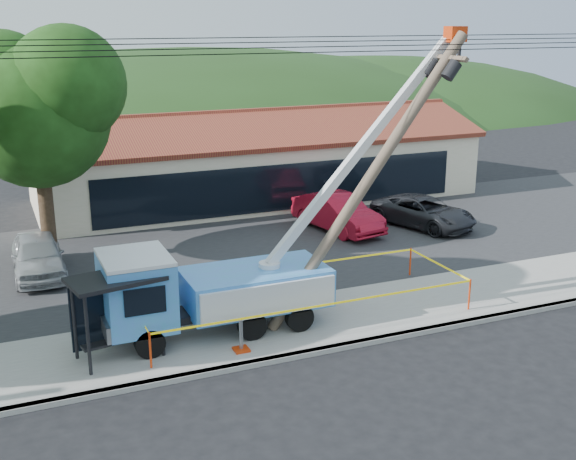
# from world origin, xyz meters

# --- Properties ---
(ground) EXTENTS (120.00, 120.00, 0.00)m
(ground) POSITION_xyz_m (0.00, 0.00, 0.00)
(ground) COLOR black
(ground) RESTS_ON ground
(curb) EXTENTS (60.00, 0.25, 0.15)m
(curb) POSITION_xyz_m (0.00, 2.10, 0.07)
(curb) COLOR gray
(curb) RESTS_ON ground
(sidewalk) EXTENTS (60.00, 4.00, 0.15)m
(sidewalk) POSITION_xyz_m (0.00, 4.00, 0.07)
(sidewalk) COLOR gray
(sidewalk) RESTS_ON ground
(parking_lot) EXTENTS (60.00, 12.00, 0.10)m
(parking_lot) POSITION_xyz_m (0.00, 12.00, 0.05)
(parking_lot) COLOR #28282B
(parking_lot) RESTS_ON ground
(strip_mall) EXTENTS (22.50, 8.53, 4.67)m
(strip_mall) POSITION_xyz_m (4.00, 19.98, 1.88)
(strip_mall) COLOR beige
(strip_mall) RESTS_ON ground
(tree_lot) EXTENTS (6.30, 5.60, 8.94)m
(tree_lot) POSITION_xyz_m (-7.00, 13.00, 6.21)
(tree_lot) COLOR #332316
(tree_lot) RESTS_ON ground
(hill_center) EXTENTS (89.60, 64.00, 32.00)m
(hill_center) POSITION_xyz_m (10.00, 55.00, 0.00)
(hill_center) COLOR #1C3714
(hill_center) RESTS_ON ground
(hill_east) EXTENTS (72.80, 52.00, 26.00)m
(hill_east) POSITION_xyz_m (30.00, 55.00, 0.00)
(hill_east) COLOR #1C3714
(hill_east) RESTS_ON ground
(utility_truck) EXTENTS (11.40, 3.59, 8.72)m
(utility_truck) POSITION_xyz_m (-3.18, 4.44, 1.61)
(utility_truck) COLOR black
(utility_truck) RESTS_ON ground
(leaning_pole) EXTENTS (6.51, 1.92, 8.68)m
(leaning_pole) POSITION_xyz_m (1.86, 3.86, 4.83)
(leaning_pole) COLOR brown
(leaning_pole) RESTS_ON ground
(bus_shelter) EXTENTS (2.66, 1.91, 2.35)m
(bus_shelter) POSITION_xyz_m (-6.10, 3.95, 1.86)
(bus_shelter) COLOR black
(bus_shelter) RESTS_ON ground
(caution_tape) EXTENTS (10.29, 3.53, 1.02)m
(caution_tape) POSITION_xyz_m (-0.33, 4.55, 0.90)
(caution_tape) COLOR red
(caution_tape) RESTS_ON ground
(car_silver) EXTENTS (1.85, 4.42, 1.50)m
(car_silver) POSITION_xyz_m (-7.54, 11.70, 0.00)
(car_silver) COLOR #A0A4A7
(car_silver) RESTS_ON ground
(car_red) EXTENTS (2.59, 5.05, 1.59)m
(car_red) POSITION_xyz_m (5.06, 12.62, 0.00)
(car_red) COLOR #AB1126
(car_red) RESTS_ON ground
(car_dark) EXTENTS (3.72, 5.34, 1.35)m
(car_dark) POSITION_xyz_m (8.86, 11.64, 0.00)
(car_dark) COLOR black
(car_dark) RESTS_ON ground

